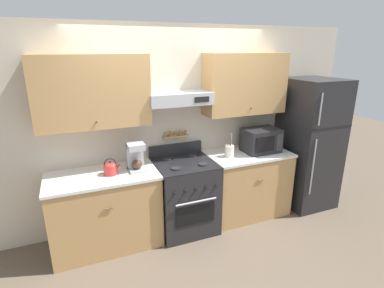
{
  "coord_description": "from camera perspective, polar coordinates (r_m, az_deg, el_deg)",
  "views": [
    {
      "loc": [
        -1.23,
        -2.91,
        2.27
      ],
      "look_at": [
        0.09,
        0.28,
        1.15
      ],
      "focal_mm": 28.0,
      "sensor_mm": 36.0,
      "label": 1
    }
  ],
  "objects": [
    {
      "name": "stove_range",
      "position": [
        3.89,
        -1.38,
        -9.72
      ],
      "size": [
        0.72,
        0.73,
        1.06
      ],
      "color": "#232326",
      "rests_on": "ground_plane"
    },
    {
      "name": "microwave",
      "position": [
        4.18,
        13.01,
        0.69
      ],
      "size": [
        0.48,
        0.36,
        0.32
      ],
      "color": "#232326",
      "rests_on": "counter_right"
    },
    {
      "name": "tea_kettle",
      "position": [
        3.49,
        -15.26,
        -4.45
      ],
      "size": [
        0.19,
        0.15,
        0.19
      ],
      "color": "red",
      "rests_on": "counter_left"
    },
    {
      "name": "coffee_maker",
      "position": [
        3.52,
        -10.68,
        -2.31
      ],
      "size": [
        0.19,
        0.22,
        0.33
      ],
      "color": "#ADAFB5",
      "rests_on": "counter_left"
    },
    {
      "name": "ground_plane",
      "position": [
        3.89,
        0.43,
        -17.81
      ],
      "size": [
        16.0,
        16.0,
        0.0
      ],
      "primitive_type": "plane",
      "color": "brown"
    },
    {
      "name": "utensil_crock",
      "position": [
        3.93,
        7.13,
        -1.27
      ],
      "size": [
        0.12,
        0.12,
        0.31
      ],
      "color": "silver",
      "rests_on": "counter_right"
    },
    {
      "name": "wall_back",
      "position": [
        3.82,
        -3.55,
        5.9
      ],
      "size": [
        5.2,
        0.46,
        2.55
      ],
      "color": "beige",
      "rests_on": "ground_plane"
    },
    {
      "name": "counter_right",
      "position": [
        4.3,
        10.24,
        -7.34
      ],
      "size": [
        1.13,
        0.68,
        0.9
      ],
      "color": "tan",
      "rests_on": "ground_plane"
    },
    {
      "name": "counter_left",
      "position": [
        3.73,
        -16.13,
        -11.97
      ],
      "size": [
        1.24,
        0.68,
        0.9
      ],
      "color": "tan",
      "rests_on": "ground_plane"
    },
    {
      "name": "refrigerator",
      "position": [
        4.69,
        21.36,
        0.08
      ],
      "size": [
        0.69,
        0.78,
        1.86
      ],
      "color": "#232326",
      "rests_on": "ground_plane"
    }
  ]
}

